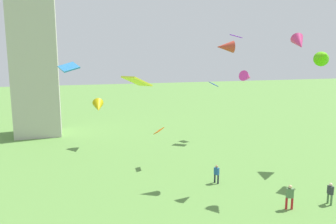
{
  "coord_description": "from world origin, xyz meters",
  "views": [
    {
      "loc": [
        -8.07,
        -7.8,
        10.93
      ],
      "look_at": [
        -0.54,
        16.63,
        6.56
      ],
      "focal_mm": 35.57,
      "sensor_mm": 36.0,
      "label": 1
    }
  ],
  "objects": [
    {
      "name": "kite_flying_4",
      "position": [
        -3.75,
        12.9,
        9.31
      ],
      "size": [
        2.04,
        1.9,
        0.73
      ],
      "rotation": [
        0.0,
        0.0,
        0.58
      ],
      "color": "yellow"
    },
    {
      "name": "kite_flying_2",
      "position": [
        15.57,
        18.48,
        10.78
      ],
      "size": [
        2.41,
        2.73,
        1.86
      ],
      "rotation": [
        0.0,
        0.0,
        5.77
      ],
      "color": "#52BF08"
    },
    {
      "name": "kite_flying_10",
      "position": [
        -7.8,
        16.85,
        10.11
      ],
      "size": [
        1.54,
        1.83,
        0.73
      ],
      "rotation": [
        0.0,
        0.0,
        4.98
      ],
      "color": "#2E80C4"
    },
    {
      "name": "kite_flying_5",
      "position": [
        4.87,
        17.91,
        11.62
      ],
      "size": [
        1.58,
        1.24,
        1.03
      ],
      "rotation": [
        0.0,
        0.0,
        4.54
      ],
      "color": "#BE3C2C"
    },
    {
      "name": "kite_flying_1",
      "position": [
        0.44,
        22.91,
        3.6
      ],
      "size": [
        0.91,
        1.38,
        0.88
      ],
      "rotation": [
        0.0,
        0.0,
        4.86
      ],
      "color": "#CA5B08"
    },
    {
      "name": "kite_flying_8",
      "position": [
        10.42,
        31.93,
        7.19
      ],
      "size": [
        1.01,
        1.36,
        0.64
      ],
      "rotation": [
        0.0,
        0.0,
        1.81
      ],
      "color": "#0412BF"
    },
    {
      "name": "person_3",
      "position": [
        6.85,
        11.04,
        1.03
      ],
      "size": [
        0.55,
        0.41,
        1.83
      ],
      "rotation": [
        0.0,
        0.0,
        5.97
      ],
      "color": "red",
      "rests_on": "ground_plane"
    },
    {
      "name": "kite_flying_6",
      "position": [
        5.87,
        15.88,
        9.23
      ],
      "size": [
        1.57,
        1.4,
        1.06
      ],
      "rotation": [
        0.0,
        0.0,
        2.11
      ],
      "color": "#F036AC"
    },
    {
      "name": "person_0",
      "position": [
        3.98,
        17.08,
        0.92
      ],
      "size": [
        0.41,
        0.49,
        1.63
      ],
      "rotation": [
        0.0,
        0.0,
        2.04
      ],
      "color": "#1E2333",
      "rests_on": "ground_plane"
    },
    {
      "name": "kite_flying_3",
      "position": [
        -4.52,
        31.76,
        4.92
      ],
      "size": [
        1.47,
        2.29,
        1.92
      ],
      "rotation": [
        0.0,
        0.0,
        6.21
      ],
      "color": "gold"
    },
    {
      "name": "person_2",
      "position": [
        10.23,
        10.83,
        0.94
      ],
      "size": [
        0.28,
        0.51,
        1.66
      ],
      "rotation": [
        0.0,
        0.0,
        4.63
      ],
      "color": "#51754C",
      "rests_on": "ground_plane"
    },
    {
      "name": "kite_flying_7",
      "position": [
        8.92,
        13.71,
        11.86
      ],
      "size": [
        1.38,
        1.83,
        1.53
      ],
      "rotation": [
        0.0,
        0.0,
        5.99
      ],
      "color": "#DC347C"
    },
    {
      "name": "kite_flying_11",
      "position": [
        13.08,
        31.21,
        13.33
      ],
      "size": [
        1.78,
        1.73,
        0.49
      ],
      "rotation": [
        0.0,
        0.0,
        5.57
      ],
      "color": "#7F0BE9"
    }
  ]
}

